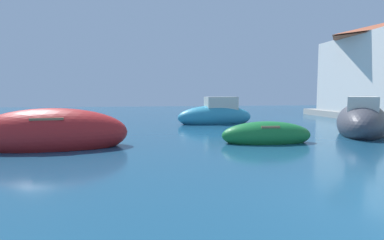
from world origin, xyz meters
The scene contains 4 objects.
moored_boat_1 centered at (0.16, 7.10, 0.31)m, with size 3.65×1.45×1.10m.
moored_boat_2 centered at (-7.86, 7.27, 0.51)m, with size 5.41×2.44×1.84m.
moored_boat_3 centered at (5.76, 8.96, 0.61)m, with size 5.11×5.81×2.23m.
moored_boat_4 centered at (-0.02, 14.82, 0.51)m, with size 5.07×2.21×2.05m.
Camera 1 is at (-4.65, -4.28, 1.98)m, focal length 28.76 mm.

